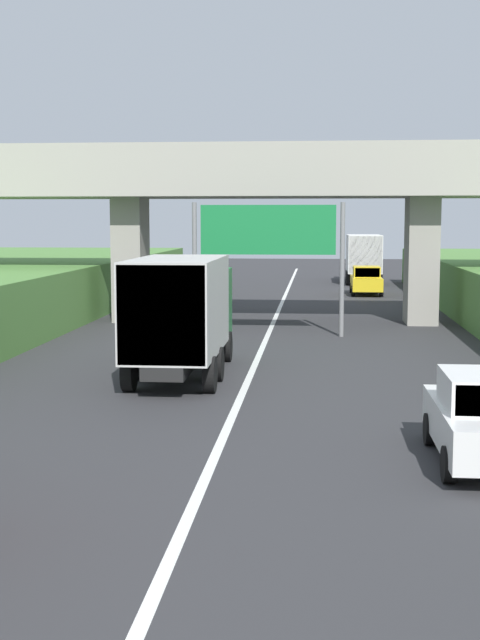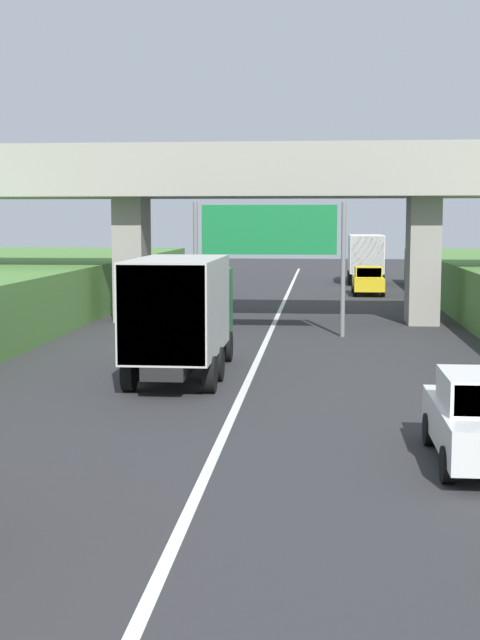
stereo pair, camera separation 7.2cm
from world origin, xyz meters
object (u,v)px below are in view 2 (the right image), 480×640
at_px(overhead_highway_sign, 269,238).
at_px(truck_green, 183,310).
at_px(car_yellow, 368,281).
at_px(truck_black, 365,256).

height_order(overhead_highway_sign, truck_green, overhead_highway_sign).
bearing_deg(overhead_highway_sign, car_yellow, 75.79).
xyz_separation_m(truck_black, truck_green, (-7.03, -37.89, 0.00)).
height_order(truck_green, car_yellow, truck_green).
xyz_separation_m(truck_green, car_yellow, (6.75, 28.16, -1.08)).
distance_m(truck_black, truck_green, 38.54).
distance_m(overhead_highway_sign, truck_green, 9.48).
bearing_deg(car_yellow, truck_green, -103.47).
bearing_deg(truck_green, overhead_highway_sign, 78.09).
distance_m(overhead_highway_sign, truck_black, 29.30).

